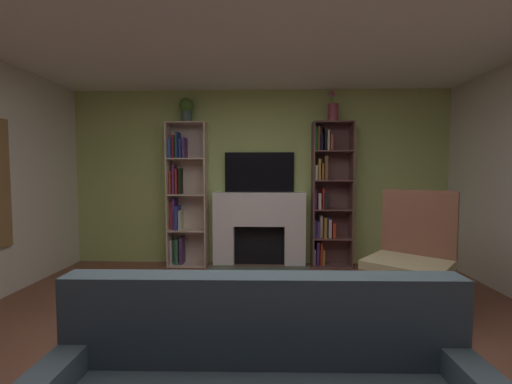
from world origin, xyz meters
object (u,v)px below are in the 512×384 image
(bookshelf_left, at_px, (184,196))
(armchair, at_px, (412,253))
(bookshelf_right, at_px, (327,196))
(vase_with_flowers, at_px, (333,111))
(tv, at_px, (259,172))
(fireplace, at_px, (259,226))
(coffee_table, at_px, (264,329))
(potted_plant, at_px, (186,109))

(bookshelf_left, bearing_deg, armchair, -31.62)
(bookshelf_right, relative_size, vase_with_flowers, 4.60)
(bookshelf_left, height_order, bookshelf_right, same)
(tv, bearing_deg, fireplace, -90.00)
(tv, xyz_separation_m, bookshelf_right, (0.98, -0.08, -0.34))
(tv, bearing_deg, bookshelf_left, -176.04)
(tv, relative_size, bookshelf_right, 0.49)
(fireplace, relative_size, coffee_table, 1.50)
(fireplace, xyz_separation_m, vase_with_flowers, (1.04, -0.02, 1.64))
(fireplace, bearing_deg, bookshelf_left, 178.73)
(bookshelf_left, xyz_separation_m, vase_with_flowers, (2.15, -0.04, 1.20))
(coffee_table, bearing_deg, fireplace, 91.92)
(fireplace, relative_size, potted_plant, 4.08)
(armchair, bearing_deg, tv, 131.78)
(coffee_table, bearing_deg, tv, 91.85)
(bookshelf_left, xyz_separation_m, potted_plant, (0.07, -0.04, 1.25))
(vase_with_flowers, xyz_separation_m, armchair, (0.47, -1.57, -1.63))
(tv, bearing_deg, vase_with_flowers, -6.53)
(potted_plant, distance_m, armchair, 3.43)
(vase_with_flowers, distance_m, armchair, 2.31)
(bookshelf_right, xyz_separation_m, coffee_table, (-0.89, -2.81, -0.63))
(potted_plant, xyz_separation_m, coffee_table, (1.14, -2.77, -1.88))
(coffee_table, bearing_deg, bookshelf_right, 72.45)
(coffee_table, bearing_deg, armchair, 40.33)
(bookshelf_left, distance_m, bookshelf_right, 2.09)
(potted_plant, bearing_deg, armchair, -31.58)
(vase_with_flowers, xyz_separation_m, coffee_table, (-0.95, -2.77, -1.83))
(potted_plant, height_order, vase_with_flowers, vase_with_flowers)
(bookshelf_left, xyz_separation_m, bookshelf_right, (2.09, 0.00, 0.00))
(armchair, distance_m, coffee_table, 1.87)
(bookshelf_right, height_order, coffee_table, bookshelf_right)
(bookshelf_left, distance_m, armchair, 3.10)
(tv, bearing_deg, bookshelf_right, -4.39)
(bookshelf_left, bearing_deg, vase_with_flowers, -1.13)
(bookshelf_left, bearing_deg, potted_plant, -33.11)
(potted_plant, bearing_deg, bookshelf_right, 1.26)
(tv, height_order, armchair, tv)
(bookshelf_right, distance_m, armchair, 1.75)
(tv, relative_size, potted_plant, 2.89)
(potted_plant, distance_m, vase_with_flowers, 2.08)
(potted_plant, xyz_separation_m, vase_with_flowers, (2.08, 0.00, -0.05))
(bookshelf_left, bearing_deg, coffee_table, -66.86)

